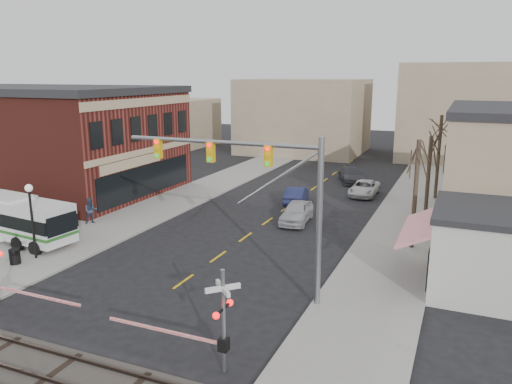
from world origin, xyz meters
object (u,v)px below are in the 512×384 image
Objects in this scene: transit_bus at (4,215)px; car_d at (351,175)px; car_c at (364,188)px; pedestrian_far at (91,211)px; trash_bin at (15,256)px; rr_crossing_east at (213,320)px; traffic_signal_mast at (263,182)px; car_b at (296,195)px; pedestrian_near at (66,232)px; car_a at (297,212)px; street_lamp at (31,206)px.

car_d is at bearing 57.35° from transit_bus.
pedestrian_far is at bearing -134.05° from car_c.
rr_crossing_east is at bearing -17.13° from trash_bin.
traffic_signal_mast reaches higher than car_d.
car_d is (2.38, 10.40, 0.02)m from car_b.
car_c is 2.64× the size of pedestrian_near.
car_a is 5.49m from car_b.
rr_crossing_east is 3.11× the size of pedestrian_near.
car_d reaches higher than car_b.
pedestrian_far is at bearing 100.10° from trash_bin.
car_a is (-3.16, 19.14, -1.18)m from rr_crossing_east.
pedestrian_far is (-14.11, -22.06, 0.32)m from car_d.
street_lamp is (-14.10, -0.73, -2.46)m from traffic_signal_mast.
trash_bin is at bearing -120.90° from car_c.
street_lamp is 21.15m from car_b.
traffic_signal_mast is 2.29× the size of street_lamp.
transit_bus reaches higher than pedestrian_near.
pedestrian_near is at bearing 150.83° from rr_crossing_east.
car_c is (4.72, 5.20, -0.07)m from car_b.
car_b is 18.87m from pedestrian_near.
trash_bin is at bearing -107.97° from street_lamp.
pedestrian_far is at bearing 142.69° from rr_crossing_east.
trash_bin is at bearing 52.34° from car_b.
traffic_signal_mast is 7.61m from rr_crossing_east.
car_d reaches higher than trash_bin.
trash_bin is 0.17× the size of car_d.
trash_bin is 0.18× the size of car_c.
traffic_signal_mast reaches higher than transit_bus.
rr_crossing_east is 16.01m from street_lamp.
car_b is at bearing -131.98° from car_c.
pedestrian_far is (-1.98, 4.50, 0.04)m from pedestrian_near.
car_c is at bearing 58.85° from trash_bin.
transit_bus is at bearing 143.45° from trash_bin.
car_b is (10.30, 19.65, 0.18)m from trash_bin.
street_lamp is at bearing -134.36° from car_d.
car_d is (12.68, 30.05, 0.20)m from trash_bin.
pedestrian_far is (-1.79, 6.85, -2.22)m from street_lamp.
street_lamp reaches higher than car_a.
car_b is at bearing 62.34° from trash_bin.
car_c is (0.55, 22.98, -5.09)m from traffic_signal_mast.
street_lamp is (4.82, -2.16, 1.66)m from transit_bus.
pedestrian_near is at bearing 80.89° from trash_bin.
car_b reaches higher than trash_bin.
street_lamp reaches higher than car_d.
car_d is at bearing 12.17° from pedestrian_far.
pedestrian_near is 0.95× the size of pedestrian_far.
street_lamp reaches higher than rr_crossing_east.
transit_bus is at bearing -143.94° from car_d.
pedestrian_far is at bearing 104.68° from street_lamp.
traffic_signal_mast reaches higher than car_a.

